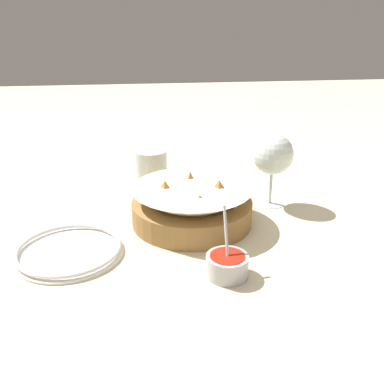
{
  "coord_description": "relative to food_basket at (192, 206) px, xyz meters",
  "views": [
    {
      "loc": [
        -0.79,
        0.09,
        0.41
      ],
      "look_at": [
        0.02,
        -0.02,
        0.07
      ],
      "focal_mm": 40.0,
      "sensor_mm": 36.0,
      "label": 1
    }
  ],
  "objects": [
    {
      "name": "ground_plane",
      "position": [
        -0.02,
        0.02,
        -0.04
      ],
      "size": [
        4.0,
        4.0,
        0.0
      ],
      "primitive_type": "plane",
      "color": "beige"
    },
    {
      "name": "food_basket",
      "position": [
        0.0,
        0.0,
        0.0
      ],
      "size": [
        0.25,
        0.25,
        0.1
      ],
      "color": "olive",
      "rests_on": "ground_plane"
    },
    {
      "name": "sauce_cup",
      "position": [
        -0.21,
        -0.03,
        -0.02
      ],
      "size": [
        0.08,
        0.07,
        0.11
      ],
      "color": "#B7B7BC",
      "rests_on": "ground_plane"
    },
    {
      "name": "wine_glass",
      "position": [
        0.07,
        -0.19,
        0.08
      ],
      "size": [
        0.09,
        0.09,
        0.17
      ],
      "color": "silver",
      "rests_on": "ground_plane"
    },
    {
      "name": "beer_mug",
      "position": [
        0.23,
        0.08,
        0.01
      ],
      "size": [
        0.12,
        0.08,
        0.09
      ],
      "color": "silver",
      "rests_on": "ground_plane"
    },
    {
      "name": "side_plate",
      "position": [
        -0.1,
        0.24,
        -0.03
      ],
      "size": [
        0.2,
        0.2,
        0.01
      ],
      "color": "white",
      "rests_on": "ground_plane"
    }
  ]
}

